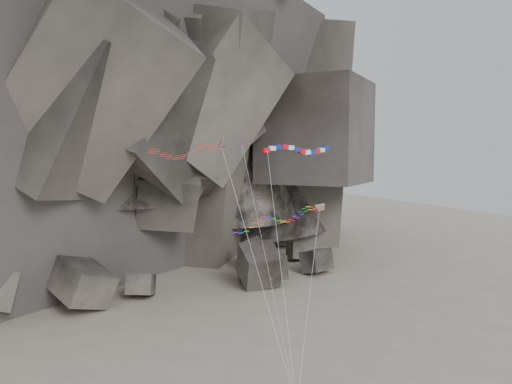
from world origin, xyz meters
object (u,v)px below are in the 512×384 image
delta_kite (183,151)px  parafoil_kite (276,219)px  pennant_kite (256,214)px  banner_kite (298,151)px

delta_kite → parafoil_kite: (10.18, -2.08, -7.68)m
delta_kite → pennant_kite: (6.50, -3.66, -6.64)m
pennant_kite → delta_kite: bearing=163.7°
banner_kite → delta_kite: bearing=-179.7°
parafoil_kite → banner_kite: bearing=30.8°
parafoil_kite → pennant_kite: bearing=-149.6°
pennant_kite → parafoil_kite: bearing=36.3°
banner_kite → pennant_kite: size_ratio=0.99×
delta_kite → banner_kite: size_ratio=1.05×
parafoil_kite → delta_kite: bearing=175.6°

